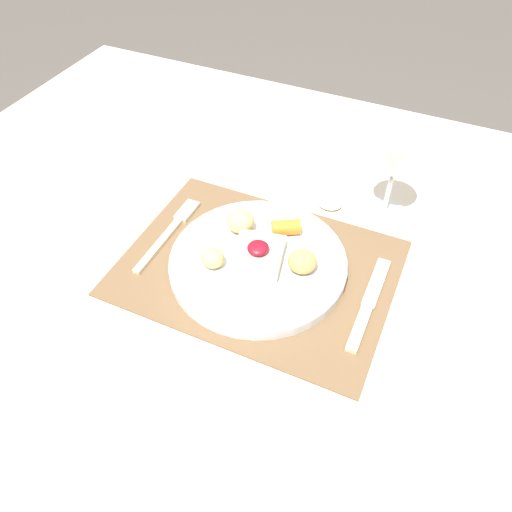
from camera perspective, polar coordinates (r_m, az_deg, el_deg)
The scene contains 8 objects.
ground_plane at distance 1.45m, azimuth 0.13°, elevation -22.25°, with size 8.00×8.00×0.00m, color #4C4742.
dining_table at distance 0.85m, azimuth 0.21°, elevation -5.21°, with size 1.43×1.14×0.77m.
placemat at distance 0.78m, azimuth 0.23°, elevation -1.32°, with size 0.42×0.31×0.00m, color brown.
dinner_plate at distance 0.78m, azimuth 0.03°, elevation -0.22°, with size 0.28×0.28×0.05m.
fork at distance 0.85m, azimuth -9.63°, elevation 3.00°, with size 0.02×0.18×0.01m.
knife at distance 0.74m, azimuth 12.53°, elevation -5.89°, with size 0.02×0.18×0.01m.
spoon at distance 0.90m, azimuth 6.88°, elevation 6.40°, with size 0.17×0.04×0.01m.
wine_glass_near at distance 0.84m, azimuth 15.61°, elevation 10.10°, with size 0.08×0.08×0.15m.
Camera 1 is at (0.21, -0.48, 1.35)m, focal length 35.00 mm.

